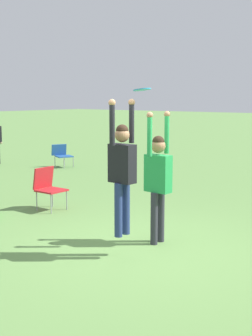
{
  "coord_description": "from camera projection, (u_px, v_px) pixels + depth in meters",
  "views": [
    {
      "loc": [
        -5.79,
        -4.36,
        2.44
      ],
      "look_at": [
        0.04,
        0.28,
        1.3
      ],
      "focal_mm": 50.0,
      "sensor_mm": 36.0,
      "label": 1
    }
  ],
  "objects": [
    {
      "name": "person_jumping",
      "position": [
        122.0,
        165.0,
        7.0
      ],
      "size": [
        0.56,
        0.42,
        2.07
      ],
      "rotation": [
        0.0,
        0.0,
        1.53
      ],
      "color": "navy",
      "rests_on": "ground_plane"
    },
    {
      "name": "person_defending",
      "position": [
        158.0,
        174.0,
        7.71
      ],
      "size": [
        0.6,
        0.45,
        2.2
      ],
      "rotation": [
        0.0,
        0.0,
        -1.61
      ],
      "color": "#2D2D38",
      "rests_on": "ground_plane"
    },
    {
      "name": "camping_chair_2",
      "position": [
        62.0,
        154.0,
        16.24
      ],
      "size": [
        0.7,
        0.75,
        0.79
      ],
      "rotation": [
        0.0,
        0.0,
        2.71
      ],
      "color": "gray",
      "rests_on": "ground_plane"
    },
    {
      "name": "ground_plane",
      "position": [
        138.0,
        250.0,
        7.53
      ],
      "size": [
        120.0,
        120.0,
        0.0
      ],
      "primitive_type": "plane",
      "color": "#608C47"
    },
    {
      "name": "frisbee",
      "position": [
        142.0,
        90.0,
        7.05
      ],
      "size": [
        0.27,
        0.27,
        0.05
      ],
      "color": "#2D9EDB"
    },
    {
      "name": "camping_chair_0",
      "position": [
        48.0,
        185.0,
        10.13
      ],
      "size": [
        0.55,
        0.59,
        0.92
      ],
      "rotation": [
        0.0,
        0.0,
        3.16
      ],
      "color": "gray",
      "rests_on": "ground_plane"
    }
  ]
}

